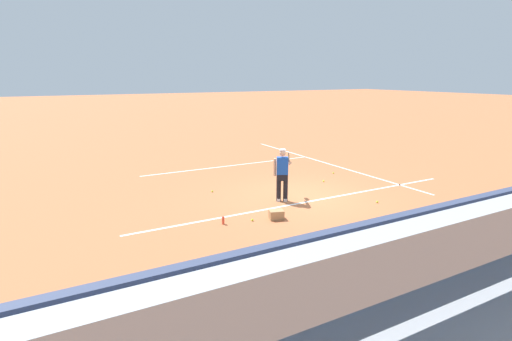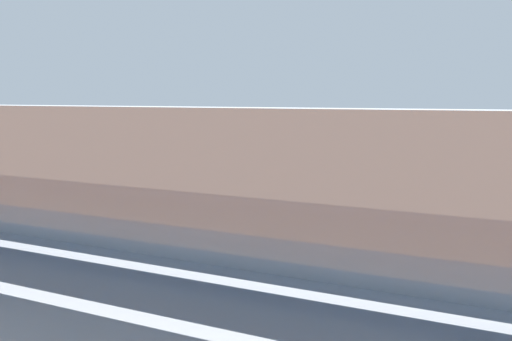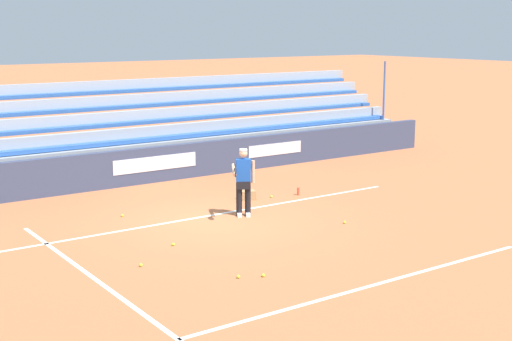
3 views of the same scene
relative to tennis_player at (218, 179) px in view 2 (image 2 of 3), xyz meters
The scene contains 15 objects.
ground_plane 1.19m from the tennis_player, ahead, with size 160.00×160.00×0.00m, color #B7663D.
court_baseline_white 1.29m from the tennis_player, 32.46° to the right, with size 12.00×0.10×0.01m, color white.
court_sideline_white 6.39m from the tennis_player, 39.24° to the left, with size 0.10×12.00×0.01m, color white.
court_service_line_white 5.63m from the tennis_player, 81.86° to the left, with size 8.22×0.10×0.01m, color white.
back_wall_sponsor_board 5.00m from the tennis_player, 81.04° to the right, with size 24.44×0.25×1.10m.
tennis_player is the anchor object (origin of this frame).
ball_box_cardboard 1.89m from the tennis_player, 127.98° to the right, with size 0.40×0.30×0.26m, color #A87F51.
tennis_ball_midcourt 3.06m from the tennis_player, 24.63° to the left, with size 0.07×0.07×0.07m, color #CCE533.
tennis_ball_on_baseline 2.27m from the tennis_player, 145.95° to the right, with size 0.07×0.07×0.07m, color #CCE533.
tennis_ball_toward_net 4.47m from the tennis_player, 28.33° to the left, with size 0.07×0.07×0.07m, color #CCE533.
tennis_ball_far_left 2.73m from the tennis_player, 128.57° to the left, with size 0.07×0.07×0.07m, color #CCE533.
tennis_ball_stray_back 4.67m from the tennis_player, 54.91° to the left, with size 0.07×0.07×0.07m, color #CCE533.
tennis_ball_by_box 3.18m from the tennis_player, 33.17° to the right, with size 0.07×0.07×0.07m, color #CCE533.
tennis_ball_near_player 4.63m from the tennis_player, 60.91° to the left, with size 0.07×0.07×0.07m, color #CCE533.
water_bottle 2.85m from the tennis_player, 158.71° to the right, with size 0.07×0.07×0.22m, color #EA4C33.
Camera 2 is at (5.17, -10.98, 2.96)m, focal length 35.00 mm.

